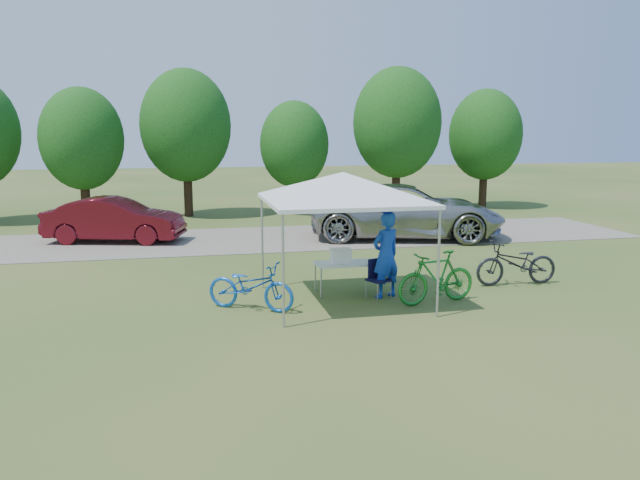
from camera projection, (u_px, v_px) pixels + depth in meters
The scene contains 14 objects.
ground at pixel (342, 301), 13.20m from camera, with size 100.00×100.00×0.00m, color #2D5119.
gravel_strip at pixel (283, 238), 20.89m from camera, with size 24.00×5.00×0.02m, color gray.
canopy at pixel (343, 176), 12.74m from camera, with size 4.53×4.53×3.00m.
treeline at pixel (252, 131), 26.03m from camera, with size 24.89×4.28×6.30m.
folding_table at pixel (353, 264), 13.79m from camera, with size 1.68×0.70×0.69m.
folding_chair at pixel (377, 275), 13.47m from camera, with size 0.55×0.58×0.83m.
cooler at pixel (341, 256), 13.69m from camera, with size 0.44×0.30×0.32m.
ice_cream_cup at pixel (371, 261), 13.81m from camera, with size 0.08×0.08×0.06m, color yellow.
cyclist at pixel (386, 255), 13.37m from camera, with size 0.68×0.45×1.86m, color #1642BA.
bike_blue at pixel (251, 286), 12.49m from camera, with size 0.65×1.86×0.98m, color #1453B2.
bike_green at pixel (436, 277), 12.95m from camera, with size 0.52×1.84×1.11m, color #1A7624.
bike_dark at pixel (517, 263), 14.50m from camera, with size 0.69×1.98×1.04m, color black.
minivan at pixel (406, 211), 20.83m from camera, with size 2.96×6.42×1.79m, color #A4A3A0.
sedan at pixel (115, 220), 20.03m from camera, with size 1.51×4.33×1.43m, color #540E15.
Camera 1 is at (-3.22, -12.37, 3.56)m, focal length 35.00 mm.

